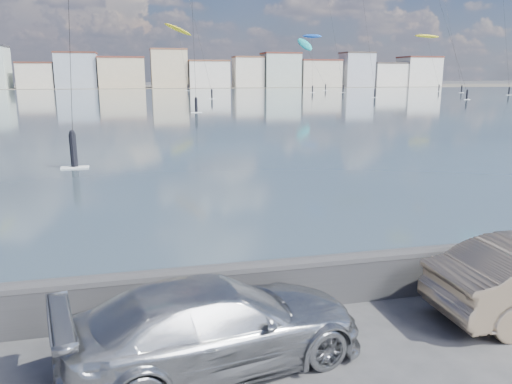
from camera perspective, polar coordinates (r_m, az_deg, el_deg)
bay_water at (r=98.15m, az=-12.66°, el=10.18°), size 500.00×177.00×0.00m
far_shore_strip at (r=206.58m, az=-13.20°, el=11.61°), size 500.00×60.00×0.00m
seawall at (r=10.23m, az=-3.84°, el=-10.81°), size 400.00×0.36×1.08m
far_buildings at (r=192.55m, az=-12.86°, el=13.32°), size 240.79×13.26×14.60m
car_silver at (r=8.53m, az=-4.59°, el=-14.86°), size 5.37×3.00×1.47m
kitesurfer_0 at (r=147.38m, az=6.39°, el=17.21°), size 5.80×14.13×16.43m
kitesurfer_7 at (r=168.98m, az=18.97°, el=16.41°), size 9.07×13.37×16.92m
kitesurfer_15 at (r=163.21m, az=-8.90°, el=17.79°), size 8.45×10.13×20.81m
kitesurfer_17 at (r=169.21m, az=5.60°, el=16.41°), size 5.75×17.33×17.38m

